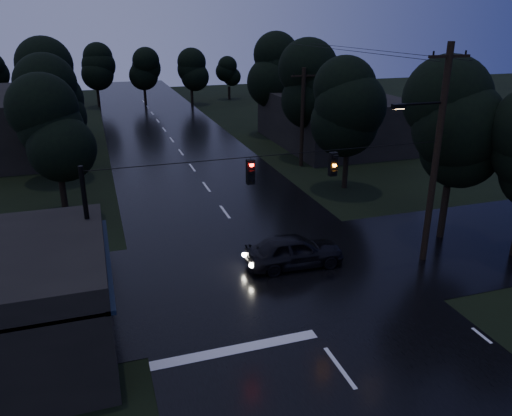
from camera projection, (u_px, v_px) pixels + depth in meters
main_road at (192, 168)px, 38.77m from camera, size 12.00×120.00×0.02m
cross_street at (269, 273)px, 22.78m from camera, size 60.00×9.00×0.02m
building_far_right at (334, 120)px, 45.60m from camera, size 10.00×14.00×4.40m
building_far_left at (7, 123)px, 42.72m from camera, size 10.00×16.00×5.00m
utility_pole_main at (435, 153)px, 22.16m from camera, size 3.50×0.30×10.00m
utility_pole_far at (302, 117)px, 38.02m from camera, size 2.00×0.30×7.50m
anchor_pole_left at (90, 243)px, 18.65m from camera, size 0.18×0.18×6.00m
span_signals at (292, 167)px, 20.18m from camera, size 15.00×0.37×1.12m
tree_corner_near at (456, 125)px, 24.43m from camera, size 4.48×4.48×9.44m
tree_left_a at (54, 129)px, 27.19m from camera, size 3.92×3.92×8.26m
tree_left_b at (50, 101)px, 34.00m from camera, size 4.20×4.20×8.85m
tree_left_c at (48, 80)px, 42.58m from camera, size 4.48×4.48×9.44m
tree_right_a at (350, 105)px, 32.27m from camera, size 4.20×4.20×8.85m
tree_right_b at (309, 84)px, 39.42m from camera, size 4.48×4.48×9.44m
tree_right_c at (273, 68)px, 48.35m from camera, size 4.76×4.76×10.03m
car at (294, 251)px, 23.16m from camera, size 4.66×2.03×1.56m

